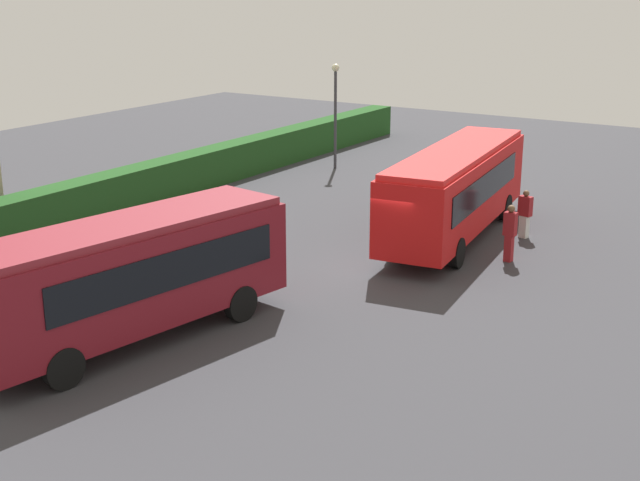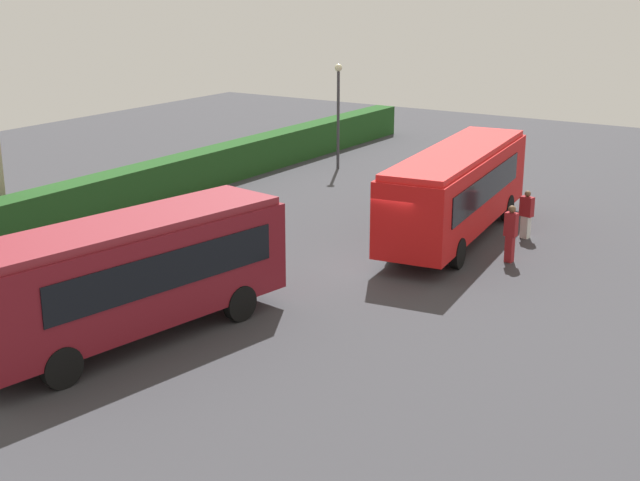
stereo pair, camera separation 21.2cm
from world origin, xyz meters
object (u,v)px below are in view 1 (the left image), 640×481
at_px(person_right, 510,231).
at_px(person_far, 525,213).
at_px(bus_red, 456,188).
at_px(traffic_cone, 384,185).
at_px(person_left, 28,273).
at_px(person_center, 98,281).
at_px(bus_maroon, 130,273).
at_px(lamppost, 335,103).

distance_m(person_right, person_far, 2.96).
xyz_separation_m(bus_red, traffic_cone, (4.83, 5.42, -1.55)).
distance_m(person_left, person_far, 16.91).
distance_m(person_far, traffic_cone, 8.27).
distance_m(person_center, traffic_cone, 16.75).
distance_m(bus_red, person_far, 2.68).
bearing_deg(traffic_cone, person_center, -179.81).
bearing_deg(bus_maroon, person_left, -85.26).
bearing_deg(person_center, person_left, 89.38).
bearing_deg(lamppost, person_center, -167.48).
height_order(person_far, traffic_cone, person_far).
relative_size(person_right, traffic_cone, 3.17).
height_order(bus_maroon, person_left, bus_maroon).
bearing_deg(bus_red, bus_maroon, 159.23).
distance_m(bus_red, lamppost, 12.58).
xyz_separation_m(person_left, lamppost, (20.37, 2.24, 2.25)).
bearing_deg(person_far, person_left, 158.56).
relative_size(bus_red, person_center, 6.08).
height_order(person_far, lamppost, lamppost).
relative_size(bus_red, lamppost, 2.10).
height_order(bus_red, traffic_cone, bus_red).
height_order(person_center, lamppost, lamppost).
distance_m(person_right, lamppost, 15.65).
bearing_deg(bus_maroon, person_far, 169.26).
distance_m(person_left, person_right, 14.97).
xyz_separation_m(person_left, person_far, (13.93, -9.59, -0.01)).
xyz_separation_m(bus_maroon, person_right, (11.37, -5.75, -0.81)).
bearing_deg(lamppost, person_right, -127.10).
height_order(bus_red, person_center, bus_red).
relative_size(bus_red, person_far, 6.06).
height_order(person_left, person_right, person_right).
relative_size(bus_maroon, person_far, 5.29).
bearing_deg(person_left, traffic_cone, -122.07).
distance_m(bus_red, person_left, 14.64).
height_order(bus_red, lamppost, lamppost).
relative_size(traffic_cone, lamppost, 0.12).
bearing_deg(person_right, traffic_cone, 56.12).
bearing_deg(traffic_cone, person_right, -128.29).
relative_size(bus_red, person_right, 5.52).
bearing_deg(lamppost, bus_red, -128.83).
xyz_separation_m(person_right, person_far, (2.91, 0.53, -0.11)).
xyz_separation_m(bus_maroon, traffic_cone, (17.71, 2.28, -1.53)).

